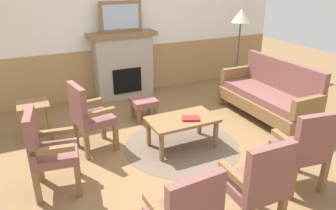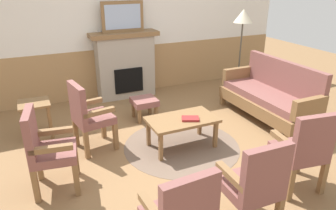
{
  "view_description": "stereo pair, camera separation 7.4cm",
  "coord_description": "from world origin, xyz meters",
  "px_view_note": "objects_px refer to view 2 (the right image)",
  "views": [
    {
      "loc": [
        -1.82,
        -3.43,
        2.3
      ],
      "look_at": [
        0.0,
        0.35,
        0.55
      ],
      "focal_mm": 33.88,
      "sensor_mm": 36.0,
      "label": 1
    },
    {
      "loc": [
        -1.75,
        -3.46,
        2.3
      ],
      "look_at": [
        0.0,
        0.35,
        0.55
      ],
      "focal_mm": 33.88,
      "sensor_mm": 36.0,
      "label": 2
    }
  ],
  "objects_px": {
    "armchair_front_center": "(254,183)",
    "armchair_corner_left": "(304,148)",
    "footstool": "(144,103)",
    "couch": "(270,97)",
    "armchair_by_window_left": "(88,114)",
    "side_table": "(35,110)",
    "fireplace": "(125,64)",
    "framed_picture": "(123,17)",
    "floor_lamp_by_couch": "(243,21)",
    "coffee_table": "(182,122)",
    "armchair_near_fireplace": "(46,147)",
    "book_on_table": "(190,119)"
  },
  "relations": [
    {
      "from": "fireplace",
      "to": "footstool",
      "type": "relative_size",
      "value": 3.25
    },
    {
      "from": "coffee_table",
      "to": "book_on_table",
      "type": "xyz_separation_m",
      "value": [
        0.08,
        -0.09,
        0.07
      ]
    },
    {
      "from": "armchair_near_fireplace",
      "to": "armchair_front_center",
      "type": "bearing_deg",
      "value": -41.49
    },
    {
      "from": "book_on_table",
      "to": "side_table",
      "type": "bearing_deg",
      "value": 146.29
    },
    {
      "from": "framed_picture",
      "to": "couch",
      "type": "xyz_separation_m",
      "value": [
        1.85,
        -2.05,
        -1.16
      ]
    },
    {
      "from": "framed_picture",
      "to": "book_on_table",
      "type": "height_order",
      "value": "framed_picture"
    },
    {
      "from": "fireplace",
      "to": "coffee_table",
      "type": "relative_size",
      "value": 1.35
    },
    {
      "from": "framed_picture",
      "to": "armchair_corner_left",
      "type": "relative_size",
      "value": 0.82
    },
    {
      "from": "book_on_table",
      "to": "armchair_corner_left",
      "type": "height_order",
      "value": "armchair_corner_left"
    },
    {
      "from": "couch",
      "to": "armchair_front_center",
      "type": "distance_m",
      "value": 2.71
    },
    {
      "from": "side_table",
      "to": "coffee_table",
      "type": "bearing_deg",
      "value": -33.08
    },
    {
      "from": "framed_picture",
      "to": "floor_lamp_by_couch",
      "type": "distance_m",
      "value": 2.27
    },
    {
      "from": "couch",
      "to": "coffee_table",
      "type": "bearing_deg",
      "value": -172.62
    },
    {
      "from": "armchair_by_window_left",
      "to": "side_table",
      "type": "bearing_deg",
      "value": 131.76
    },
    {
      "from": "framed_picture",
      "to": "side_table",
      "type": "xyz_separation_m",
      "value": [
        -1.75,
        -1.08,
        -1.13
      ]
    },
    {
      "from": "footstool",
      "to": "armchair_by_window_left",
      "type": "relative_size",
      "value": 0.41
    },
    {
      "from": "armchair_by_window_left",
      "to": "armchair_front_center",
      "type": "relative_size",
      "value": 1.0
    },
    {
      "from": "coffee_table",
      "to": "floor_lamp_by_couch",
      "type": "xyz_separation_m",
      "value": [
        2.04,
        1.48,
        1.06
      ]
    },
    {
      "from": "fireplace",
      "to": "framed_picture",
      "type": "relative_size",
      "value": 1.62
    },
    {
      "from": "framed_picture",
      "to": "armchair_corner_left",
      "type": "bearing_deg",
      "value": -77.15
    },
    {
      "from": "book_on_table",
      "to": "floor_lamp_by_couch",
      "type": "height_order",
      "value": "floor_lamp_by_couch"
    },
    {
      "from": "footstool",
      "to": "armchair_by_window_left",
      "type": "bearing_deg",
      "value": -148.76
    },
    {
      "from": "footstool",
      "to": "armchair_corner_left",
      "type": "distance_m",
      "value": 2.7
    },
    {
      "from": "framed_picture",
      "to": "side_table",
      "type": "relative_size",
      "value": 1.45
    },
    {
      "from": "book_on_table",
      "to": "armchair_front_center",
      "type": "relative_size",
      "value": 0.24
    },
    {
      "from": "armchair_front_center",
      "to": "framed_picture",
      "type": "bearing_deg",
      "value": 89.36
    },
    {
      "from": "armchair_corner_left",
      "to": "armchair_near_fireplace",
      "type": "bearing_deg",
      "value": 154.91
    },
    {
      "from": "couch",
      "to": "floor_lamp_by_couch",
      "type": "relative_size",
      "value": 1.07
    },
    {
      "from": "coffee_table",
      "to": "armchair_by_window_left",
      "type": "bearing_deg",
      "value": 158.4
    },
    {
      "from": "armchair_by_window_left",
      "to": "side_table",
      "type": "distance_m",
      "value": 0.98
    },
    {
      "from": "couch",
      "to": "floor_lamp_by_couch",
      "type": "distance_m",
      "value": 1.66
    },
    {
      "from": "coffee_table",
      "to": "armchair_by_window_left",
      "type": "height_order",
      "value": "armchair_by_window_left"
    },
    {
      "from": "framed_picture",
      "to": "couch",
      "type": "height_order",
      "value": "framed_picture"
    },
    {
      "from": "armchair_front_center",
      "to": "couch",
      "type": "bearing_deg",
      "value": 45.5
    },
    {
      "from": "couch",
      "to": "footstool",
      "type": "bearing_deg",
      "value": 155.33
    },
    {
      "from": "couch",
      "to": "floor_lamp_by_couch",
      "type": "xyz_separation_m",
      "value": [
        0.28,
        1.25,
        1.05
      ]
    },
    {
      "from": "armchair_front_center",
      "to": "armchair_corner_left",
      "type": "xyz_separation_m",
      "value": [
        0.89,
        0.28,
        0.0
      ]
    },
    {
      "from": "framed_picture",
      "to": "couch",
      "type": "bearing_deg",
      "value": -47.92
    },
    {
      "from": "couch",
      "to": "side_table",
      "type": "distance_m",
      "value": 3.73
    },
    {
      "from": "couch",
      "to": "fireplace",
      "type": "bearing_deg",
      "value": 132.08
    },
    {
      "from": "armchair_near_fireplace",
      "to": "floor_lamp_by_couch",
      "type": "relative_size",
      "value": 0.58
    },
    {
      "from": "framed_picture",
      "to": "armchair_front_center",
      "type": "height_order",
      "value": "framed_picture"
    },
    {
      "from": "footstool",
      "to": "armchair_corner_left",
      "type": "bearing_deg",
      "value": -70.38
    },
    {
      "from": "armchair_by_window_left",
      "to": "armchair_corner_left",
      "type": "relative_size",
      "value": 1.0
    },
    {
      "from": "footstool",
      "to": "armchair_front_center",
      "type": "distance_m",
      "value": 2.81
    },
    {
      "from": "fireplace",
      "to": "footstool",
      "type": "distance_m",
      "value": 1.23
    },
    {
      "from": "fireplace",
      "to": "armchair_by_window_left",
      "type": "distance_m",
      "value": 2.12
    },
    {
      "from": "fireplace",
      "to": "armchair_corner_left",
      "type": "height_order",
      "value": "fireplace"
    },
    {
      "from": "armchair_near_fireplace",
      "to": "floor_lamp_by_couch",
      "type": "xyz_separation_m",
      "value": [
        3.83,
        1.71,
        0.91
      ]
    },
    {
      "from": "coffee_table",
      "to": "armchair_corner_left",
      "type": "xyz_separation_m",
      "value": [
        0.76,
        -1.42,
        0.15
      ]
    }
  ]
}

